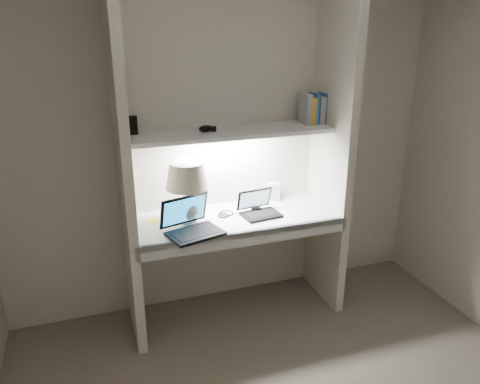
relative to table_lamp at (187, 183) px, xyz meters
name	(u,v)px	position (x,y,z in m)	size (l,w,h in m)	color
back_wall	(223,141)	(0.33, 0.28, 0.19)	(3.20, 0.01, 2.50)	beige
alcove_panel_left	(123,160)	(-0.40, 0.00, 0.19)	(0.06, 0.55, 2.50)	beige
alcove_panel_right	(332,141)	(1.06, 0.00, 0.19)	(0.06, 0.55, 2.50)	beige
desk	(235,219)	(0.33, 0.00, -0.31)	(1.40, 0.55, 0.04)	white
desk_apron	(248,238)	(0.33, -0.26, -0.34)	(1.46, 0.03, 0.10)	silver
shelf	(231,132)	(0.33, 0.10, 0.29)	(1.40, 0.36, 0.03)	silver
strip_light	(231,135)	(0.33, 0.10, 0.27)	(0.60, 0.04, 0.01)	white
table_lamp	(187,183)	(0.00, 0.00, 0.00)	(0.29, 0.29, 0.43)	white
laptop_main	(191,225)	(-0.02, -0.15, -0.23)	(0.40, 0.37, 0.23)	black
laptop_netbook	(259,209)	(0.50, -0.01, -0.25)	(0.29, 0.26, 0.17)	black
speaker	(273,191)	(0.71, 0.22, -0.22)	(0.10, 0.07, 0.13)	silver
mouse	(257,209)	(0.51, 0.04, -0.27)	(0.08, 0.05, 0.03)	black
cable_coil	(226,213)	(0.28, 0.06, -0.28)	(0.10, 0.10, 0.01)	black
sticky_note	(154,221)	(-0.22, 0.10, -0.29)	(0.07, 0.07, 0.00)	yellow
book_row	(315,109)	(0.98, 0.12, 0.41)	(0.20, 0.14, 0.22)	silver
shelf_box	(132,125)	(-0.31, 0.19, 0.37)	(0.07, 0.05, 0.12)	black
shelf_gadget	(206,128)	(0.16, 0.10, 0.33)	(0.10, 0.07, 0.04)	black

